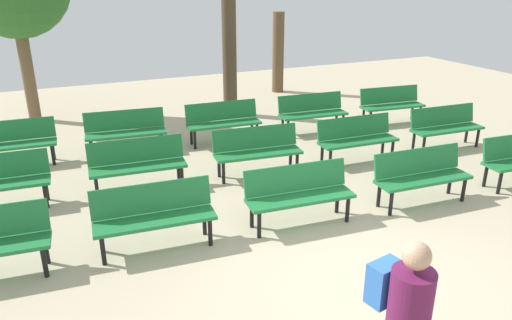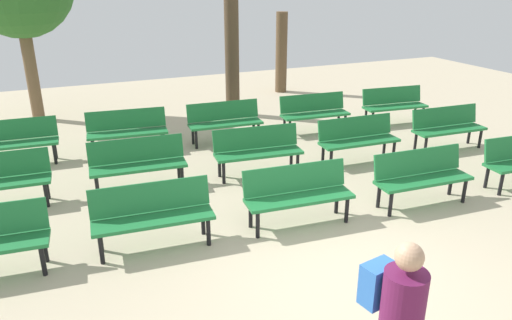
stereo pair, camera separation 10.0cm
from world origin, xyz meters
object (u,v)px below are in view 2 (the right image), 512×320
Objects in this scene: bench_r1_c2 at (258,148)px; bench_r1_c1 at (138,161)px; bench_r2_c1 at (127,129)px; bench_r1_c3 at (358,137)px; bench_r0_c3 at (421,174)px; bench_r2_c4 at (394,103)px; bench_r1_c4 at (448,125)px; bench_r2_c0 at (14,140)px; bench_r0_c1 at (152,212)px; bench_r2_c3 at (314,111)px; bench_r0_c2 at (298,192)px; tree_0 at (232,55)px; tree_1 at (281,53)px; bench_r2_c2 at (225,120)px.

bench_r1_c1 is at bearing -179.80° from bench_r1_c2.
bench_r1_c3 is at bearing -23.76° from bench_r2_c1.
bench_r2_c4 is (2.46, 3.82, 0.00)m from bench_r0_c3.
bench_r2_c0 is (-8.34, 2.56, 0.00)m from bench_r1_c4.
bench_r2_c3 is at bearing 42.81° from bench_r0_c1.
bench_r1_c3 and bench_r2_c1 have the same top height.
bench_r0_c3 is 2.87m from bench_r1_c2.
bench_r0_c3 is 4.67m from bench_r1_c1.
bench_r0_c2 is 5.77m from bench_r2_c0.
bench_r1_c2 and bench_r2_c1 have the same top height.
bench_r0_c3 is 0.53× the size of tree_0.
tree_1 reaches higher than bench_r1_c4.
bench_r1_c2 is 4.23m from bench_r1_c4.
tree_1 is at bearing 101.59° from bench_r1_c4.
bench_r1_c2 is at bearing 135.10° from bench_r0_c3.
bench_r2_c2 is (-1.98, 2.15, 0.00)m from bench_r1_c3.
bench_r1_c2 and bench_r2_c0 have the same top height.
bench_r1_c3 is (2.26, 1.78, 0.00)m from bench_r0_c2.
bench_r1_c1 is 0.99× the size of bench_r2_c1.
bench_r0_c1 is 5.77m from bench_r2_c3.
bench_r0_c2 is 0.68× the size of tree_1.
bench_r1_c2 is (2.13, -0.21, 0.00)m from bench_r1_c1.
tree_1 is at bearing 70.13° from bench_r0_c2.
bench_r2_c1 is at bearing -179.97° from bench_r2_c3.
bench_r0_c3 is 5.80m from bench_r2_c1.
bench_r2_c3 and bench_r2_c4 have the same top height.
bench_r1_c3 is at bearing -135.63° from bench_r2_c4.
bench_r0_c2 is at bearing -118.43° from bench_r2_c3.
bench_r0_c2 is at bearing -90.17° from bench_r1_c2.
bench_r1_c1 is 0.99× the size of bench_r1_c2.
bench_r0_c2 is 2.89m from bench_r1_c1.
tree_1 is (5.45, 5.65, 0.70)m from bench_r1_c1.
tree_0 is at bearing 64.34° from bench_r0_c1.
tree_1 reaches higher than bench_r1_c2.
tree_0 is at bearing 82.82° from bench_r0_c2.
bench_r1_c3 is 2.92m from bench_r2_c2.
tree_0 reaches higher than bench_r2_c4.
bench_r0_c1 is 6.69m from bench_r1_c4.
bench_r0_c3 is (4.21, -0.38, 0.00)m from bench_r0_c1.
bench_r2_c3 is 0.68× the size of tree_1.
bench_r1_c4 is 2.91m from bench_r2_c3.
tree_1 is (5.62, 7.62, 0.70)m from bench_r0_c1.
bench_r1_c2 is 1.01× the size of bench_r1_c3.
tree_0 is at bearing 81.39° from bench_r1_c2.
tree_1 reaches higher than bench_r2_c3.
bench_r1_c3 is 1.00× the size of bench_r2_c2.
bench_r1_c1 is (-1.93, 2.15, 0.00)m from bench_r0_c2.
bench_r1_c1 is at bearing 177.62° from bench_r1_c3.
tree_1 reaches higher than bench_r2_c4.
bench_r1_c1 is 2.83m from bench_r2_c2.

